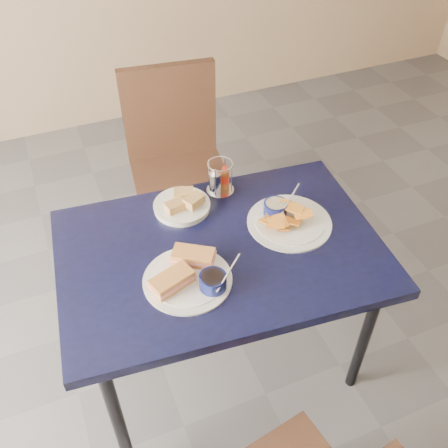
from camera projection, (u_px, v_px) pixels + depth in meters
name	position (u px, v px, depth m)	size (l,w,h in m)	color
ground	(266.00, 394.00, 2.16)	(6.00, 6.00, 0.00)	#49494E
dining_table	(221.00, 262.00, 1.81)	(1.20, 0.86, 0.75)	black
chair_far	(174.00, 153.00, 2.51)	(0.51, 0.50, 0.98)	black
sandwich_plate	(190.00, 275.00, 1.64)	(0.31, 0.30, 0.12)	white
plantain_plate	(285.00, 218.00, 1.85)	(0.31, 0.31, 0.12)	white
bread_basket	(183.00, 205.00, 1.90)	(0.21, 0.21, 0.07)	white
condiment_caddy	(219.00, 179.00, 1.96)	(0.11, 0.11, 0.14)	silver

